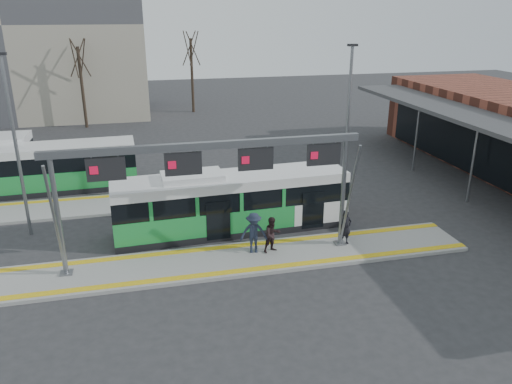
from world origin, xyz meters
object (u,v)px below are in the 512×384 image
passenger_b (272,235)px  passenger_a (346,228)px  gantry (212,167)px  hero_bus (231,203)px  passenger_c (254,233)px

passenger_b → passenger_a: bearing=-18.7°
gantry → passenger_a: bearing=-0.2°
passenger_a → hero_bus: bearing=134.9°
gantry → passenger_b: 4.22m
gantry → passenger_c: 3.68m
passenger_a → gantry: bearing=167.6°
gantry → passenger_c: size_ratio=6.95×
gantry → passenger_c: gantry is taller
passenger_b → passenger_c: passenger_c is taller
hero_bus → gantry: bearing=-116.2°
hero_bus → passenger_b: hero_bus is taller
passenger_a → passenger_c: size_ratio=0.87×
passenger_b → passenger_c: (-0.82, 0.13, 0.11)m
passenger_a → passenger_c: (-4.27, 0.16, 0.12)m
hero_bus → passenger_c: size_ratio=6.13×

